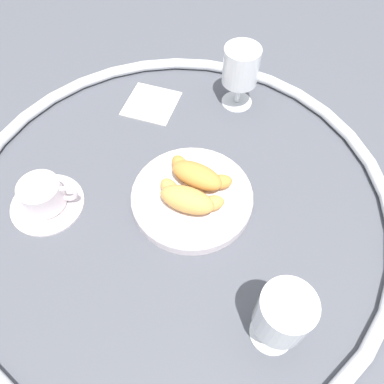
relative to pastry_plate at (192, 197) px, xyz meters
name	(u,v)px	position (x,y,z in m)	size (l,w,h in m)	color
ground_plane	(176,203)	(-0.02, -0.03, -0.01)	(2.20, 2.20, 0.00)	#4C4F56
table_chrome_rim	(176,200)	(-0.02, -0.03, 0.00)	(0.81, 0.81, 0.02)	silver
pastry_plate	(192,197)	(0.00, 0.00, 0.00)	(0.23, 0.23, 0.02)	silver
croissant_large	(188,199)	(0.01, -0.02, 0.03)	(0.13, 0.10, 0.04)	#D6994C
croissant_small	(198,175)	(-0.01, 0.03, 0.03)	(0.13, 0.09, 0.04)	#CC893D
coffee_cup_near	(44,197)	(-0.19, -0.19, 0.01)	(0.14, 0.14, 0.06)	silver
juice_glass_left	(241,69)	(-0.11, 0.26, 0.08)	(0.08, 0.08, 0.14)	white
juice_glass_right	(283,315)	(0.26, -0.09, 0.08)	(0.08, 0.08, 0.14)	white
folded_napkin	(151,103)	(-0.25, 0.12, -0.01)	(0.11, 0.11, 0.01)	silver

